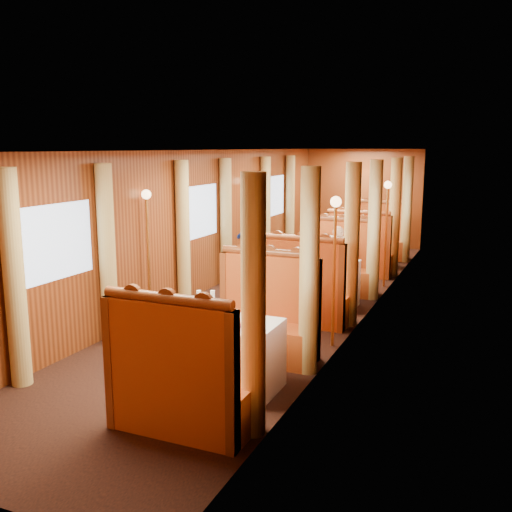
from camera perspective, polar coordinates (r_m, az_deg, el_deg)
The scene contains 48 objects.
floor at distance 9.60m, azimuth 2.39°, elevation -4.56°, with size 3.00×12.00×0.01m, color black, non-canonical shape.
ceiling at distance 9.26m, azimuth 2.52°, elevation 10.53°, with size 3.00×12.00×0.01m, color silver, non-canonical shape.
wall_far at distance 15.08m, azimuth 10.63°, elevation 5.72°, with size 3.00×2.50×0.01m, color brown, non-canonical shape.
wall_left at distance 9.98m, azimuth -5.64°, elevation 3.31°, with size 12.00×2.50×0.01m, color brown, non-canonical shape.
wall_right at distance 8.93m, azimuth 11.49°, elevation 2.27°, with size 12.00×2.50×0.01m, color brown, non-canonical shape.
doorway_far at distance 15.07m, azimuth 10.58°, elevation 4.77°, with size 0.80×0.04×2.00m, color brown.
table_near at distance 6.14m, azimuth -2.77°, elevation -9.90°, with size 1.05×0.72×0.75m, color white.
banquette_near_fwd at distance 5.30m, azimuth -7.71°, elevation -12.91°, with size 1.30×0.55×1.34m.
banquette_near_aft at distance 7.00m, azimuth 0.89°, elevation -6.83°, with size 1.30×0.55×1.34m.
table_mid at distance 9.28m, azimuth 6.75°, elevation -2.78°, with size 1.05×0.72×0.75m, color white.
banquette_mid_fwd at distance 8.33m, azimuth 4.75°, elevation -3.98°, with size 1.30×0.55×1.34m.
banquette_mid_aft at distance 10.22m, azimuth 8.38°, elevation -1.27°, with size 1.30×0.55×1.34m.
table_far at distance 12.61m, azimuth 11.30°, elevation 0.71°, with size 1.05×0.72×0.75m, color white.
banquette_far_fwd at distance 11.62m, azimuth 10.26°, elevation 0.14°, with size 1.30×0.55×1.34m.
banquette_far_aft at distance 13.58m, azimuth 12.21°, elevation 1.60°, with size 1.30×0.55×1.34m.
tea_tray at distance 5.98m, azimuth -3.90°, elevation -6.62°, with size 0.34×0.26×0.01m, color silver.
teapot_left at distance 5.96m, azimuth -4.54°, elevation -6.03°, with size 0.18×0.14×0.15m, color silver, non-canonical shape.
teapot_right at distance 5.93m, azimuth -3.43°, elevation -6.19°, with size 0.16×0.12×0.13m, color silver, non-canonical shape.
teapot_back at distance 6.06m, azimuth -3.16°, elevation -5.83°, with size 0.15×0.11×0.12m, color silver, non-canonical shape.
fruit_plate at distance 5.78m, azimuth -0.96°, elevation -7.10°, with size 0.23×0.23×0.05m.
cup_inboard at distance 6.28m, azimuth -5.72°, elevation -4.86°, with size 0.08×0.08×0.26m.
cup_outboard at distance 6.26m, azimuth -4.35°, elevation -4.88°, with size 0.08×0.08×0.26m.
rose_vase_mid at distance 9.13m, azimuth 6.83°, elevation 0.53°, with size 0.06×0.06×0.36m.
rose_vase_far at distance 12.51m, azimuth 11.54°, elevation 3.18°, with size 0.06×0.06×0.36m.
window_left_near at distance 7.11m, azimuth -19.27°, elevation 1.33°, with size 1.20×0.90×0.01m, color #98ADCC, non-canonical shape.
curtain_left_near_a at distance 6.54m, azimuth -23.03°, elevation -2.17°, with size 0.22×0.22×2.35m, color tan.
curtain_left_near_b at distance 7.67m, azimuth -14.66°, elevation 0.17°, with size 0.22×0.22×2.35m, color tan.
window_right_near at distance 5.57m, azimuth 3.94°, elevation -0.57°, with size 1.20×0.90×0.01m, color #98ADCC, non-canonical shape.
curtain_right_near_a at distance 4.97m, azimuth -0.25°, elevation -5.23°, with size 0.22×0.22×2.35m, color tan.
curtain_right_near_b at distance 6.38m, azimuth 5.34°, elevation -1.64°, with size 0.22×0.22×2.35m, color tan.
window_left_mid at distance 9.94m, azimuth -5.58°, elevation 4.45°, with size 1.20×0.90×0.01m, color #98ADCC, non-canonical shape.
curtain_left_mid_a at distance 9.26m, azimuth -7.30°, elevation 2.22°, with size 0.22×0.22×2.35m, color tan.
curtain_left_mid_b at distance 10.62m, azimuth -3.03°, elevation 3.40°, with size 0.22×0.22×2.35m, color tan.
window_right_mid at distance 8.91m, azimuth 11.44°, elevation 3.54°, with size 1.20×0.90×0.01m, color #98ADCC, non-canonical shape.
curtain_right_mid_a at distance 8.22m, azimuth 9.53°, elevation 1.07°, with size 0.22×0.22×2.35m, color tan.
curtain_right_mid_b at distance 9.72m, azimuth 11.73°, elevation 2.50°, with size 0.22×0.22×2.35m, color tan.
window_left_far at distance 13.10m, azimuth 1.83°, elevation 6.04°, with size 1.20×0.90×0.01m, color #98ADCC, non-canonical shape.
curtain_left_far_a at distance 12.37m, azimuth 0.96°, elevation 4.47°, with size 0.22×0.22×2.35m, color tan.
curtain_left_far_b at distance 13.82m, azimuth 3.42°, elevation 5.13°, with size 0.22×0.22×2.35m, color tan.
window_right_far at distance 12.34m, azimuth 14.84°, elevation 5.38°, with size 1.20×0.90×0.01m, color #98ADCC, non-canonical shape.
curtain_right_far_a at distance 11.62m, azimuth 13.68°, elevation 3.75°, with size 0.22×0.22×2.35m, color tan.
curtain_right_far_b at distance 13.15m, azimuth 14.84°, elevation 4.49°, with size 0.22×0.22×2.35m, color tan.
sconce_left_fore at distance 8.43m, azimuth -10.80°, elevation 2.71°, with size 0.14×0.14×1.95m.
sconce_right_fore at distance 7.25m, azimuth 7.89°, elevation 1.50°, with size 0.14×0.14×1.95m.
sconce_left_aft at distance 11.47m, azimuth -0.98°, elevation 5.02°, with size 0.14×0.14×1.95m.
sconce_right_aft at distance 10.64m, azimuth 12.95°, elevation 4.29°, with size 0.14×0.14×1.95m.
steward at distance 10.11m, azimuth -0.74°, elevation 1.31°, with size 0.64×0.42×1.75m, color navy.
passenger at distance 9.96m, azimuth 8.12°, elevation 0.28°, with size 0.40×0.44×0.76m.
Camera 1 is at (3.28, -8.66, 2.55)m, focal length 40.00 mm.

